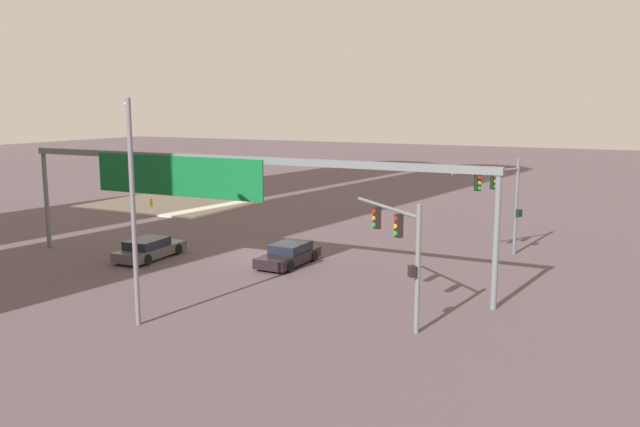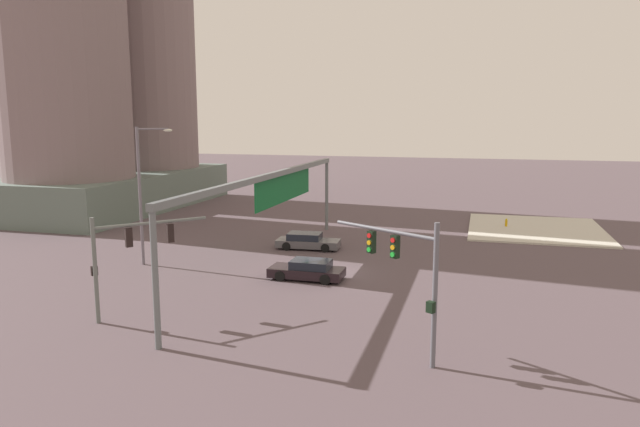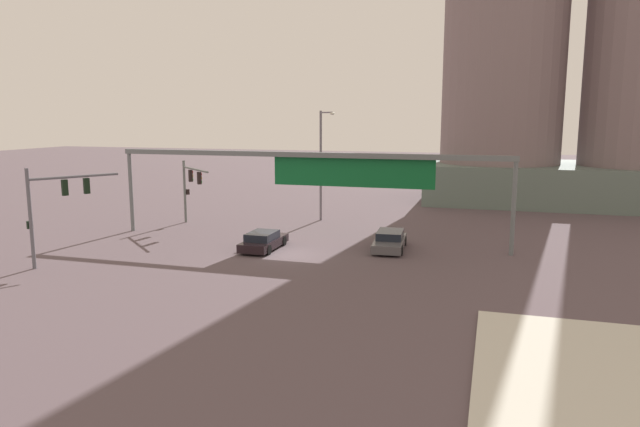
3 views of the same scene
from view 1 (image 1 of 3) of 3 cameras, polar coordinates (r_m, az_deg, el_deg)
name	(u,v)px [view 1 (image 1 of 3)]	position (r m, az deg, el deg)	size (l,w,h in m)	color
ground_plane	(268,258)	(38.61, -4.52, -3.93)	(222.98, 222.98, 0.00)	#53454A
sidewalk_corner	(172,204)	(60.72, -12.79, 0.85)	(13.17, 11.37, 0.15)	beige
traffic_signal_near_corner	(400,239)	(26.88, 6.97, -2.21)	(4.29, 4.17, 5.16)	slate
traffic_signal_opposite_side	(501,192)	(39.63, 15.52, 1.80)	(3.15, 4.67, 5.83)	#5A5B63
streetlamp_curved_arm	(132,197)	(27.29, -16.03, 1.37)	(1.80, 1.87, 9.20)	slate
overhead_sign_gantry	(213,173)	(35.19, -9.34, 3.49)	(28.21, 0.43, 6.30)	slate
sedan_car_approaching	(289,255)	(36.98, -2.72, -3.59)	(1.98, 4.54, 1.21)	black
sedan_car_waiting_far	(149,249)	(39.63, -14.65, -3.01)	(2.23, 4.87, 1.21)	#4E4C50
fire_hydrant_on_curb	(151,203)	(58.92, -14.48, 0.93)	(0.33, 0.22, 0.71)	#CD980E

